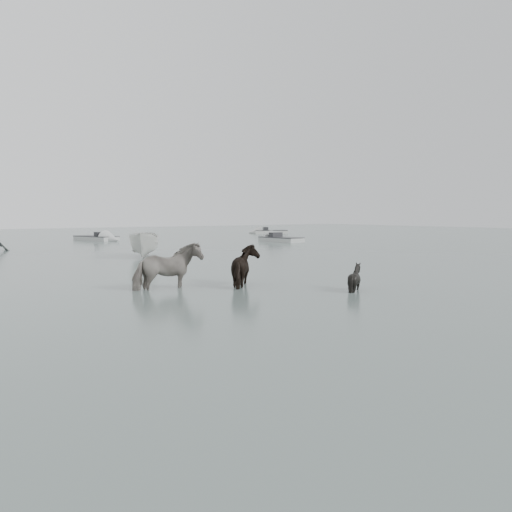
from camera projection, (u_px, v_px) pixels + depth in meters
name	position (u px, v px, depth m)	size (l,w,h in m)	color
ground	(249.00, 298.00, 13.71)	(140.00, 140.00, 0.00)	#4A5853
pony_pinto	(167.00, 260.00, 15.25)	(0.95, 2.10, 1.77)	black
pony_dark	(248.00, 261.00, 16.02)	(1.60, 1.36, 1.61)	black
pony_black	(355.00, 272.00, 15.03)	(0.88, 0.99, 1.09)	black
boat_small	(145.00, 243.00, 26.66)	(1.47, 3.90, 1.51)	silver
skiff_port	(281.00, 237.00, 40.68)	(5.29, 1.60, 0.75)	#A2A5A3
skiff_mid	(96.00, 236.00, 42.79)	(5.97, 1.60, 0.75)	#A6A8A6
skiff_star	(271.00, 230.00, 57.62)	(5.20, 1.60, 0.75)	#B4B4AF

